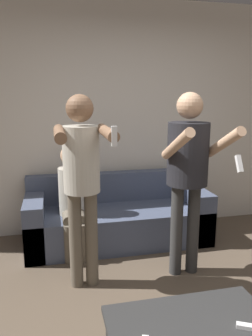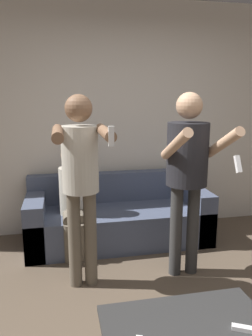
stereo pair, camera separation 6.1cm
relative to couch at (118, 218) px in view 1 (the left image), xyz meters
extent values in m
cube|color=silver|center=(0.18, 0.42, 1.09)|extent=(6.40, 0.06, 2.70)
cube|color=#4C5670|center=(0.00, -0.04, -0.06)|extent=(2.00, 0.78, 0.39)
cube|color=#4C5670|center=(0.00, 0.27, 0.30)|extent=(2.00, 0.16, 0.34)
cube|color=#4C5670|center=(-0.90, -0.04, 0.03)|extent=(0.20, 0.78, 0.58)
cube|color=#4C5670|center=(0.90, -0.04, 0.03)|extent=(0.20, 0.78, 0.58)
cylinder|color=#6B6051|center=(-0.53, -0.83, 0.16)|extent=(0.11, 0.11, 0.85)
cylinder|color=#6B6051|center=(-0.39, -0.83, 0.16)|extent=(0.11, 0.11, 0.85)
cylinder|color=beige|center=(-0.46, -0.83, 0.86)|extent=(0.30, 0.30, 0.54)
sphere|color=brown|center=(-0.46, -0.83, 1.26)|extent=(0.22, 0.22, 0.22)
cylinder|color=brown|center=(-0.63, -1.10, 1.10)|extent=(0.08, 0.55, 0.09)
cylinder|color=brown|center=(-0.29, -1.10, 1.10)|extent=(0.08, 0.55, 0.09)
cube|color=white|center=(-0.29, -1.38, 1.10)|extent=(0.04, 0.03, 0.13)
cylinder|color=#383838|center=(0.38, -0.83, 0.17)|extent=(0.11, 0.11, 0.85)
cylinder|color=#383838|center=(0.54, -0.83, 0.17)|extent=(0.11, 0.11, 0.85)
cylinder|color=#232328|center=(0.46, -0.83, 0.87)|extent=(0.36, 0.36, 0.55)
sphere|color=tan|center=(0.46, -0.83, 1.28)|extent=(0.22, 0.22, 0.22)
cylinder|color=tan|center=(0.26, -1.07, 0.99)|extent=(0.08, 0.52, 0.31)
cylinder|color=tan|center=(0.66, -1.07, 0.99)|extent=(0.08, 0.52, 0.31)
cube|color=white|center=(0.66, -1.31, 0.87)|extent=(0.04, 0.08, 0.13)
cylinder|color=#6B6051|center=(-0.57, -0.41, -0.06)|extent=(0.11, 0.11, 0.39)
cylinder|color=#6B6051|center=(-0.44, -0.41, -0.06)|extent=(0.11, 0.11, 0.39)
cylinder|color=#6B6051|center=(-0.57, -0.25, 0.16)|extent=(0.11, 0.32, 0.11)
cylinder|color=#6B6051|center=(-0.44, -0.25, 0.16)|extent=(0.11, 0.32, 0.11)
cylinder|color=beige|center=(-0.50, -0.09, 0.38)|extent=(0.28, 0.28, 0.50)
sphere|color=tan|center=(-0.50, -0.09, 0.76)|extent=(0.22, 0.22, 0.22)
cube|color=#2D2D2D|center=(0.04, -1.92, 0.09)|extent=(0.96, 0.48, 0.04)
cylinder|color=#2D2D2D|center=(0.48, -1.72, -0.10)|extent=(0.04, 0.04, 0.33)
cube|color=white|center=(0.33, -2.07, 0.12)|extent=(0.15, 0.10, 0.02)
camera|label=1|loc=(-0.68, -3.44, 1.35)|focal=35.00mm
camera|label=2|loc=(-0.62, -3.46, 1.35)|focal=35.00mm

